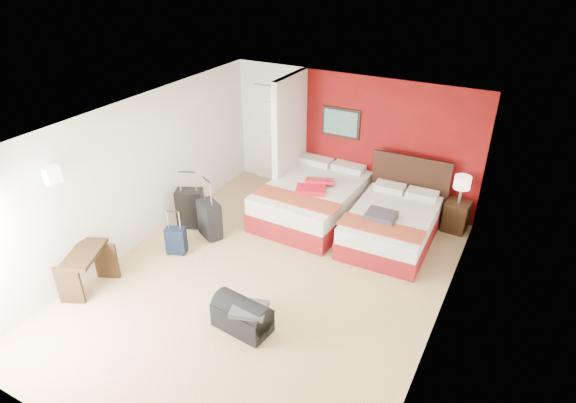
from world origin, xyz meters
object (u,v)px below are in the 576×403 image
Objects in this scene: desk at (88,271)px; red_suitcase_open at (315,186)px; suitcase_black at (191,209)px; suitcase_navy at (176,242)px; suitcase_charcoal at (210,221)px; duffel_bag at (242,317)px; nightstand at (456,216)px; table_lamp at (461,190)px; bed_left at (312,201)px; bed_right at (391,227)px.

red_suitcase_open is at bearing 35.15° from desk.
suitcase_black is (-1.87, -1.28, -0.36)m from red_suitcase_open.
red_suitcase_open is at bearing 32.24° from suitcase_navy.
suitcase_charcoal is (-1.36, -1.40, -0.39)m from red_suitcase_open.
duffel_bag is at bearing -15.22° from desk.
nightstand is 4.78m from suitcase_black.
desk reaches higher than duffel_bag.
suitcase_charcoal reaches higher than duffel_bag.
table_lamp is 4.48m from duffel_bag.
bed_left is 3.99× the size of nightstand.
red_suitcase_open is at bearing 10.02° from suitcase_black.
suitcase_navy is at bearing -92.70° from suitcase_black.
bed_left is 2.86× the size of duffel_bag.
bed_right is 2.48× the size of duffel_bag.
bed_left reaches higher than nightstand.
table_lamp reaches higher than duffel_bag.
suitcase_black is 2.18m from desk.
bed_left is at bearing -158.81° from nightstand.
suitcase_charcoal is 0.81× the size of desk.
bed_left reaches higher than bed_right.
suitcase_charcoal is 2.43m from duffel_bag.
suitcase_navy is (-1.55, -2.09, -0.49)m from red_suitcase_open.
suitcase_navy is (-3.93, -2.97, -0.59)m from table_lamp.
desk is (-0.51, -1.37, 0.11)m from suitcase_navy.
bed_left is at bearing 105.35° from duffel_bag.
bed_left is 2.63m from suitcase_navy.
red_suitcase_open is 1.28× the size of nightstand.
red_suitcase_open reaches higher than suitcase_navy.
bed_right is 2.95× the size of suitcase_charcoal.
red_suitcase_open is 1.99m from suitcase_charcoal.
suitcase_navy is (-0.19, -0.69, -0.10)m from suitcase_charcoal.
bed_right is at bearing 19.86° from desk.
suitcase_navy is at bearing 159.58° from duffel_bag.
bed_left is 1.15× the size of bed_right.
bed_right is 3.83× the size of table_lamp.
red_suitcase_open is 1.09× the size of suitcase_charcoal.
suitcase_charcoal is 2.17m from desk.
red_suitcase_open is 0.92× the size of duffel_bag.
duffel_bag is (-1.99, -3.96, -0.08)m from nightstand.
duffel_bag is at bearing -62.82° from suitcase_black.
suitcase_black is 0.88× the size of desk.
table_lamp reaches higher than suitcase_black.
suitcase_navy is (0.32, -0.80, -0.13)m from suitcase_black.
nightstand is (2.38, 0.89, -0.44)m from red_suitcase_open.
nightstand is at bearing 19.57° from bed_left.
suitcase_navy is at bearing -146.82° from red_suitcase_open.
suitcase_navy is at bearing -147.40° from bed_right.
suitcase_navy is (-3.02, -2.03, -0.07)m from bed_right.
table_lamp is 6.23m from desk.
suitcase_black is at bearing 148.16° from duffel_bag.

